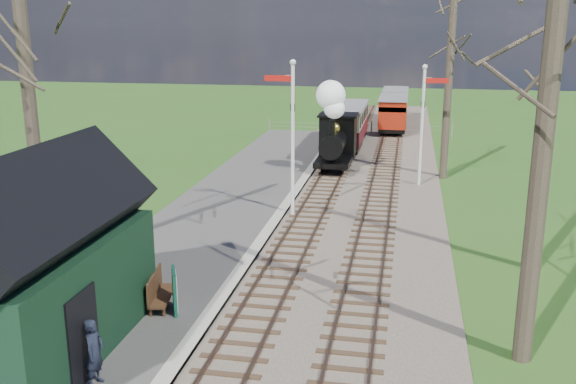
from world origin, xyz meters
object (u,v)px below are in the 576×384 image
(red_carriage_a, at_px, (393,113))
(bench, at_px, (158,290))
(station_shed, at_px, (38,267))
(sign_board, at_px, (175,291))
(locomotive, at_px, (335,131))
(semaphore_far, at_px, (424,117))
(semaphore_near, at_px, (291,128))
(red_carriage_b, at_px, (395,104))
(person, at_px, (94,352))
(coach, at_px, (347,124))

(red_carriage_a, height_order, bench, red_carriage_a)
(station_shed, distance_m, sign_board, 3.66)
(locomotive, bearing_deg, semaphore_far, -30.19)
(semaphore_near, bearing_deg, red_carriage_b, 82.78)
(red_carriage_a, bearing_deg, locomotive, -101.77)
(red_carriage_b, xyz_separation_m, sign_board, (-4.71, -36.06, -0.64))
(semaphore_far, height_order, person, semaphore_far)
(semaphore_near, bearing_deg, semaphore_far, 49.40)
(locomotive, xyz_separation_m, bench, (-2.68, -17.73, -1.52))
(station_shed, relative_size, semaphore_near, 1.01)
(red_carriage_a, relative_size, red_carriage_b, 1.00)
(semaphore_far, distance_m, red_carriage_b, 20.76)
(station_shed, bearing_deg, locomotive, 78.22)
(coach, bearing_deg, red_carriage_b, 77.75)
(station_shed, height_order, semaphore_far, semaphore_far)
(red_carriage_b, height_order, bench, red_carriage_b)
(red_carriage_b, distance_m, bench, 36.16)
(locomotive, bearing_deg, red_carriage_b, 81.76)
(red_carriage_a, xyz_separation_m, sign_board, (-4.71, -30.56, -0.64))
(semaphore_far, distance_m, locomotive, 5.22)
(bench, bearing_deg, coach, 83.55)
(bench, bearing_deg, sign_board, -26.73)
(bench, bearing_deg, locomotive, 81.41)
(semaphore_far, distance_m, red_carriage_a, 15.32)
(person, bearing_deg, bench, 4.51)
(station_shed, bearing_deg, person, -31.70)
(station_shed, bearing_deg, coach, 80.83)
(station_shed, distance_m, person, 2.50)
(semaphore_near, bearing_deg, person, -97.48)
(semaphore_near, xyz_separation_m, bench, (-1.92, -9.17, -3.00))
(locomotive, distance_m, bench, 17.99)
(red_carriage_b, bearing_deg, person, -97.31)
(sign_board, relative_size, person, 0.79)
(semaphore_near, bearing_deg, sign_board, -98.05)
(red_carriage_a, bearing_deg, sign_board, -98.76)
(red_carriage_a, xyz_separation_m, person, (-5.09, -34.21, -0.48))
(semaphore_far, height_order, red_carriage_a, semaphore_far)
(bench, height_order, person, person)
(sign_board, xyz_separation_m, person, (-0.38, -3.65, 0.16))
(coach, relative_size, red_carriage_b, 1.55)
(semaphore_near, bearing_deg, red_carriage_a, 80.92)
(red_carriage_b, bearing_deg, sign_board, -97.44)
(station_shed, height_order, coach, station_shed)
(coach, height_order, red_carriage_a, coach)
(station_shed, relative_size, sign_board, 5.40)
(semaphore_near, height_order, sign_board, semaphore_near)
(semaphore_near, bearing_deg, bench, -101.82)
(red_carriage_b, bearing_deg, coach, -102.25)
(locomotive, distance_m, person, 21.84)
(bench, bearing_deg, station_shed, -119.64)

